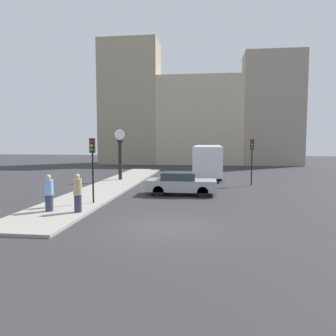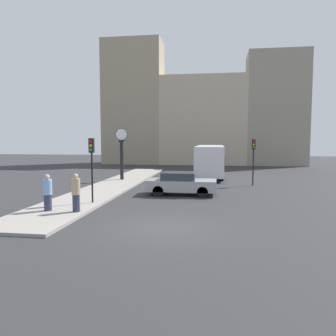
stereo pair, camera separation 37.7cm
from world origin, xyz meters
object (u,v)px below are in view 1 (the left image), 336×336
Objects in this scene: pedestrian_blue_stripe at (49,193)px; traffic_light_near at (93,157)px; traffic_light_far at (252,152)px; pedestrian_tan_coat at (78,193)px; street_clock at (120,153)px; bus_distant at (208,159)px; sedan_car at (181,183)px.

traffic_light_near is at bearing 58.68° from pedestrian_blue_stripe.
traffic_light_far is 2.03× the size of pedestrian_blue_stripe.
traffic_light_far is at bearing 50.44° from pedestrian_tan_coat.
pedestrian_tan_coat is at bearing -83.38° from street_clock.
traffic_light_near is 0.80× the size of street_clock.
bus_distant is at bearing 66.59° from pedestrian_blue_stripe.
traffic_light_near is at bearing -136.21° from traffic_light_far.
sedan_car is 1.24× the size of traffic_light_far.
street_clock reaches higher than traffic_light_far.
traffic_light_far is (4.93, 4.98, 1.77)m from sedan_car.
bus_distant is 8.53m from street_clock.
bus_distant reaches higher than pedestrian_blue_stripe.
traffic_light_near reaches higher than pedestrian_tan_coat.
traffic_light_near is at bearing 92.16° from pedestrian_tan_coat.
street_clock reaches higher than pedestrian_tan_coat.
pedestrian_blue_stripe is (0.01, -12.27, -1.34)m from street_clock.
bus_distant is at bearing 81.42° from sedan_car.
pedestrian_tan_coat reaches higher than sedan_car.
bus_distant is 2.84× the size of traffic_light_far.
traffic_light_near is 1.98× the size of pedestrian_blue_stripe.
pedestrian_tan_coat is at bearing -109.17° from bus_distant.
pedestrian_tan_coat is (1.43, -12.31, -1.31)m from street_clock.
pedestrian_tan_coat is at bearing -129.56° from traffic_light_far.
street_clock is at bearing 132.23° from sedan_car.
sedan_car is at bearing 41.96° from traffic_light_near.
sedan_car is at bearing 47.08° from pedestrian_blue_stripe.
traffic_light_near reaches higher than bus_distant.
bus_distant is (1.61, 10.66, 0.92)m from sedan_car.
traffic_light_near is 1.92× the size of pedestrian_tan_coat.
pedestrian_tan_coat is 1.42m from pedestrian_blue_stripe.
street_clock is 12.35m from pedestrian_blue_stripe.
pedestrian_tan_coat is (-5.82, -16.75, -0.64)m from bus_distant.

